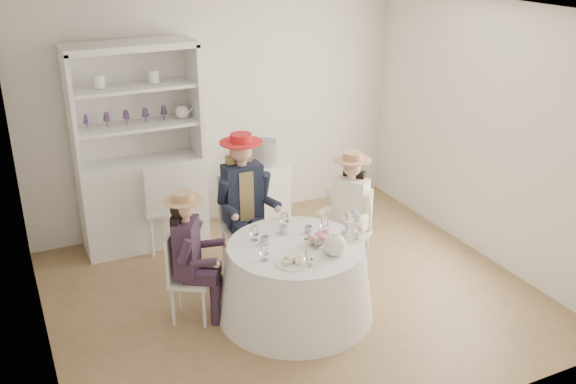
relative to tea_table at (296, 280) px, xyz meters
name	(u,v)px	position (x,y,z in m)	size (l,w,h in m)	color
ground	(292,294)	(0.12, 0.31, -0.35)	(4.50, 4.50, 0.00)	olive
ceiling	(293,11)	(0.12, 0.31, 2.35)	(4.50, 4.50, 0.00)	white
wall_back	(218,111)	(0.12, 2.31, 1.00)	(4.50, 4.50, 0.00)	white
wall_front	(428,263)	(0.12, -1.69, 1.00)	(4.50, 4.50, 0.00)	white
wall_left	(27,209)	(-2.13, 0.31, 1.00)	(4.50, 4.50, 0.00)	white
wall_right	(487,133)	(2.37, 0.31, 1.00)	(4.50, 4.50, 0.00)	white
tea_table	(296,280)	(0.00, 0.00, 0.00)	(1.44, 1.44, 0.71)	white
hutch	(141,177)	(-0.90, 2.02, 0.45)	(1.38, 0.61, 2.26)	silver
side_table	(265,191)	(0.59, 2.06, 0.00)	(0.45, 0.45, 0.71)	silver
hatbox	(264,152)	(0.59, 2.06, 0.50)	(0.29, 0.29, 0.29)	black
guest_left	(189,250)	(-0.88, 0.34, 0.35)	(0.53, 0.49, 1.25)	silver
guest_mid	(244,196)	(-0.12, 0.94, 0.49)	(0.53, 0.56, 1.49)	silver
guest_right	(349,207)	(0.82, 0.46, 0.39)	(0.56, 0.53, 1.31)	silver
spare_chair	(163,204)	(-0.75, 1.74, 0.21)	(0.45, 0.45, 1.04)	silver
teacup_a	(265,241)	(-0.24, 0.14, 0.39)	(0.08, 0.08, 0.06)	white
teacup_b	(283,230)	(0.00, 0.26, 0.39)	(0.08, 0.08, 0.07)	white
teacup_c	(309,230)	(0.21, 0.17, 0.39)	(0.08, 0.08, 0.06)	white
flower_bowl	(320,242)	(0.20, -0.08, 0.38)	(0.19, 0.19, 0.05)	white
flower_arrangement	(317,237)	(0.18, -0.07, 0.44)	(0.17, 0.17, 0.06)	pink
table_teapot	(335,245)	(0.23, -0.30, 0.45)	(0.28, 0.20, 0.21)	white
sandwich_plate	(292,262)	(-0.17, -0.29, 0.37)	(0.29, 0.29, 0.06)	white
cupcake_stand	(353,228)	(0.54, -0.07, 0.45)	(0.26, 0.26, 0.24)	white
stemware_set	(296,238)	(0.00, 0.00, 0.43)	(0.80, 0.84, 0.15)	white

